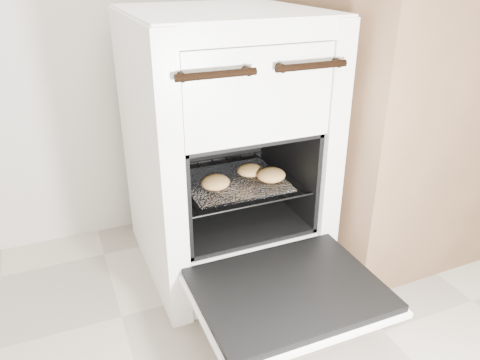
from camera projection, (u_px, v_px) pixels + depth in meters
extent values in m
cube|color=white|center=(223.00, 147.00, 1.47)|extent=(0.53, 0.57, 0.81)
cylinder|color=black|center=(217.00, 75.00, 1.05)|extent=(0.19, 0.02, 0.02)
cylinder|color=black|center=(312.00, 66.00, 1.14)|extent=(0.19, 0.02, 0.02)
cube|color=black|center=(289.00, 289.00, 1.19)|extent=(0.46, 0.35, 0.02)
cube|color=white|center=(288.00, 295.00, 1.19)|extent=(0.48, 0.37, 0.01)
cylinder|color=black|center=(172.00, 191.00, 1.39)|extent=(0.01, 0.37, 0.01)
cylinder|color=black|center=(285.00, 171.00, 1.52)|extent=(0.01, 0.37, 0.01)
cylinder|color=black|center=(255.00, 205.00, 1.30)|extent=(0.38, 0.01, 0.01)
cylinder|color=black|center=(212.00, 160.00, 1.60)|extent=(0.38, 0.01, 0.01)
cylinder|color=black|center=(182.00, 189.00, 1.40)|extent=(0.00, 0.35, 0.00)
cylinder|color=black|center=(199.00, 186.00, 1.41)|extent=(0.00, 0.35, 0.00)
cylinder|color=black|center=(215.00, 183.00, 1.43)|extent=(0.00, 0.35, 0.00)
cylinder|color=black|center=(231.00, 180.00, 1.45)|extent=(0.00, 0.35, 0.00)
cylinder|color=black|center=(247.00, 178.00, 1.47)|extent=(0.00, 0.35, 0.00)
cylinder|color=black|center=(262.00, 175.00, 1.49)|extent=(0.00, 0.35, 0.00)
cylinder|color=black|center=(277.00, 172.00, 1.51)|extent=(0.00, 0.35, 0.00)
cube|color=silver|center=(233.00, 181.00, 1.44)|extent=(0.30, 0.27, 0.01)
ellipsoid|color=tan|center=(215.00, 182.00, 1.37)|extent=(0.11, 0.11, 0.04)
ellipsoid|color=tan|center=(250.00, 170.00, 1.46)|extent=(0.12, 0.12, 0.03)
ellipsoid|color=tan|center=(271.00, 175.00, 1.42)|extent=(0.09, 0.09, 0.04)
cube|color=brown|center=(431.00, 99.00, 1.68)|extent=(0.99, 0.67, 0.98)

